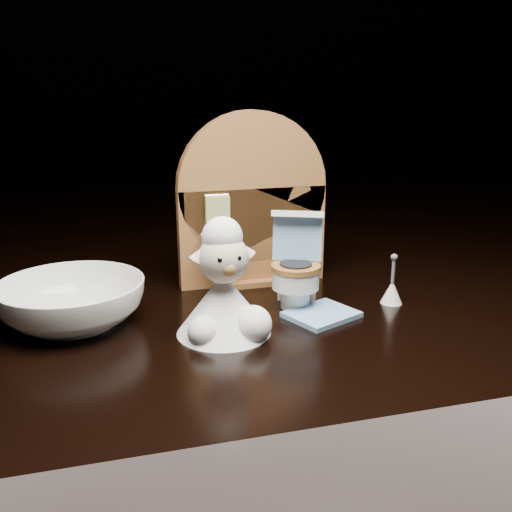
% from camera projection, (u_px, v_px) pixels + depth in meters
% --- Properties ---
extents(backdrop_panel, '(0.13, 0.05, 0.15)m').
position_uv_depth(backdrop_panel, '(251.00, 210.00, 0.49)').
color(backdrop_panel, '#955C2E').
rests_on(backdrop_panel, ground).
extents(toy_toilet, '(0.05, 0.05, 0.08)m').
position_uv_depth(toy_toilet, '(297.00, 271.00, 0.45)').
color(toy_toilet, white).
rests_on(toy_toilet, ground).
extents(bath_mat, '(0.06, 0.06, 0.00)m').
position_uv_depth(bath_mat, '(322.00, 315.00, 0.43)').
color(bath_mat, '#6F99C4').
rests_on(bath_mat, ground).
extents(toilet_brush, '(0.02, 0.02, 0.04)m').
position_uv_depth(toilet_brush, '(392.00, 290.00, 0.46)').
color(toilet_brush, white).
rests_on(toilet_brush, ground).
extents(plush_lamb, '(0.07, 0.07, 0.09)m').
position_uv_depth(plush_lamb, '(225.00, 294.00, 0.40)').
color(plush_lamb, white).
rests_on(plush_lamb, ground).
extents(ceramic_bowl, '(0.12, 0.12, 0.03)m').
position_uv_depth(ceramic_bowl, '(72.00, 303.00, 0.42)').
color(ceramic_bowl, white).
rests_on(ceramic_bowl, ground).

